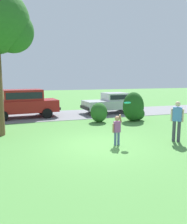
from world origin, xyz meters
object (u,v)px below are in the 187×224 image
(parked_suv, at_px, (23,102))
(child_thrower, at_px, (117,128))
(adult_onlooker, at_px, (177,119))
(parked_sedan, at_px, (112,102))
(frisbee, at_px, (127,103))

(parked_suv, bearing_deg, child_thrower, -66.83)
(child_thrower, distance_m, adult_onlooker, 2.68)
(parked_sedan, xyz_separation_m, frisbee, (-2.53, -7.60, 0.85))
(parked_suv, distance_m, child_thrower, 8.60)
(parked_suv, bearing_deg, parked_sedan, -0.16)
(parked_sedan, relative_size, adult_onlooker, 2.58)
(parked_sedan, distance_m, frisbee, 8.06)
(frisbee, xyz_separation_m, adult_onlooker, (2.06, -0.58, -0.71))
(frisbee, bearing_deg, child_thrower, -154.29)
(parked_suv, height_order, frisbee, parked_suv)
(parked_sedan, distance_m, child_thrower, 8.48)
(parked_suv, height_order, adult_onlooker, parked_suv)
(parked_sedan, xyz_separation_m, adult_onlooker, (-0.47, -8.19, 0.13))
(child_thrower, bearing_deg, frisbee, 25.71)
(parked_sedan, height_order, parked_suv, parked_suv)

